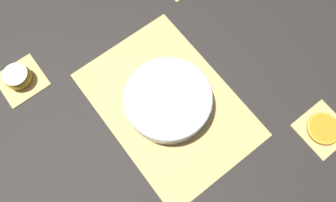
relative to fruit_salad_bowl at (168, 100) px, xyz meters
name	(u,v)px	position (x,y,z in m)	size (l,w,h in m)	color
ground_plane	(168,104)	(0.00, 0.00, -0.04)	(6.00, 6.00, 0.00)	black
bamboo_mat_center	(168,104)	(0.00, 0.00, -0.04)	(0.51, 0.35, 0.01)	tan
coaster_mat_near_left	(21,80)	(-0.33, -0.30, -0.04)	(0.13, 0.13, 0.01)	tan
coaster_mat_far_right	(323,129)	(0.33, 0.30, -0.04)	(0.13, 0.13, 0.01)	tan
fruit_salad_bowl	(168,100)	(0.00, 0.00, 0.00)	(0.25, 0.25, 0.06)	silver
apple_half	(18,77)	(-0.33, -0.30, -0.01)	(0.08, 0.08, 0.04)	gold
orange_slice_whole	(324,128)	(0.33, 0.30, -0.03)	(0.09, 0.09, 0.01)	orange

